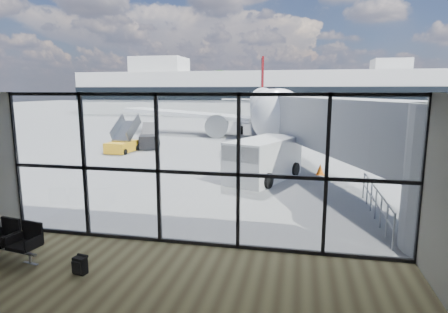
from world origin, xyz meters
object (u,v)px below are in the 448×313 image
(service_van, at_px, (263,159))
(mobile_stairs, at_px, (122,145))
(backpack, at_px, (80,265))
(belt_loader, at_px, (149,140))
(airliner, at_px, (267,107))
(seating_row, at_px, (6,236))

(service_van, xyz_separation_m, mobile_stairs, (-11.17, 6.65, -0.55))
(backpack, bearing_deg, service_van, 84.08)
(belt_loader, bearing_deg, airliner, 34.66)
(seating_row, height_order, belt_loader, belt_loader)
(belt_loader, relative_size, mobile_stairs, 1.34)
(service_van, height_order, belt_loader, service_van)
(seating_row, height_order, airliner, airliner)
(backpack, bearing_deg, seating_row, 179.25)
(backpack, xyz_separation_m, airliner, (1.70, 32.15, 2.60))
(airliner, xyz_separation_m, mobile_stairs, (-9.44, -14.41, -2.30))
(belt_loader, distance_m, mobile_stairs, 2.73)
(airliner, distance_m, belt_loader, 14.70)
(backpack, distance_m, airliner, 32.29)
(backpack, height_order, airliner, airliner)
(seating_row, xyz_separation_m, backpack, (2.57, -0.55, -0.35))
(seating_row, relative_size, airliner, 0.07)
(seating_row, distance_m, mobile_stairs, 17.95)
(mobile_stairs, bearing_deg, service_van, -29.13)
(backpack, bearing_deg, belt_loader, 119.40)
(seating_row, xyz_separation_m, mobile_stairs, (-5.18, 17.19, -0.05))
(airliner, relative_size, mobile_stairs, 11.26)
(seating_row, height_order, service_van, service_van)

